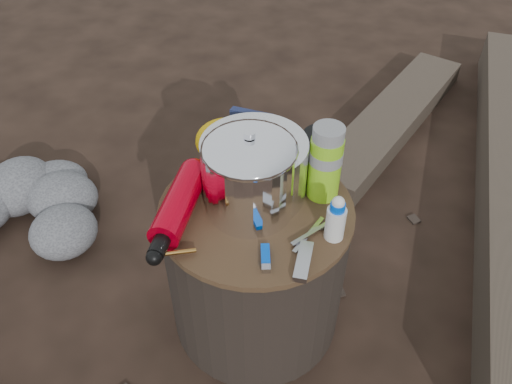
# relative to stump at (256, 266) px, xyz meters

# --- Properties ---
(ground) EXTENTS (60.00, 60.00, 0.00)m
(ground) POSITION_rel_stump_xyz_m (0.00, 0.00, -0.21)
(ground) COLOR black
(ground) RESTS_ON ground
(stump) EXTENTS (0.46, 0.46, 0.43)m
(stump) POSITION_rel_stump_xyz_m (0.00, 0.00, 0.00)
(stump) COLOR black
(stump) RESTS_ON ground
(log_small) EXTENTS (0.70, 1.06, 0.09)m
(log_small) POSITION_rel_stump_xyz_m (0.46, 1.00, -0.17)
(log_small) COLOR #3E332A
(log_small) RESTS_ON ground
(foil_windscreen) EXTENTS (0.25, 0.25, 0.15)m
(foil_windscreen) POSITION_rel_stump_xyz_m (-0.01, 0.05, 0.29)
(foil_windscreen) COLOR silver
(foil_windscreen) RESTS_ON stump
(camping_pot) EXTENTS (0.21, 0.21, 0.21)m
(camping_pot) POSITION_rel_stump_xyz_m (-0.01, 0.00, 0.32)
(camping_pot) COLOR white
(camping_pot) RESTS_ON stump
(fuel_bottle) EXTENTS (0.10, 0.30, 0.07)m
(fuel_bottle) POSITION_rel_stump_xyz_m (-0.17, -0.04, 0.25)
(fuel_bottle) COLOR #AD0013
(fuel_bottle) RESTS_ON stump
(thermos) EXTENTS (0.08, 0.08, 0.19)m
(thermos) POSITION_rel_stump_xyz_m (0.15, 0.07, 0.31)
(thermos) COLOR #84CE1A
(thermos) RESTS_ON stump
(travel_mug) EXTENTS (0.09, 0.09, 0.13)m
(travel_mug) POSITION_rel_stump_xyz_m (0.14, 0.13, 0.28)
(travel_mug) COLOR black
(travel_mug) RESTS_ON stump
(stuff_sack) EXTENTS (0.17, 0.14, 0.12)m
(stuff_sack) POSITION_rel_stump_xyz_m (-0.09, 0.17, 0.27)
(stuff_sack) COLOR #ECB006
(stuff_sack) RESTS_ON stump
(food_pouch) EXTENTS (0.11, 0.05, 0.14)m
(food_pouch) POSITION_rel_stump_xyz_m (-0.04, 0.19, 0.28)
(food_pouch) COLOR #141D45
(food_pouch) RESTS_ON stump
(lighter) EXTENTS (0.03, 0.08, 0.01)m
(lighter) POSITION_rel_stump_xyz_m (0.04, -0.15, 0.22)
(lighter) COLOR blue
(lighter) RESTS_ON stump
(multitool) EXTENTS (0.04, 0.11, 0.01)m
(multitool) POSITION_rel_stump_xyz_m (0.12, -0.16, 0.22)
(multitool) COLOR #B2B2B7
(multitool) RESTS_ON stump
(pot_grabber) EXTENTS (0.10, 0.12, 0.01)m
(pot_grabber) POSITION_rel_stump_xyz_m (0.13, -0.07, 0.22)
(pot_grabber) COLOR #B2B2B7
(pot_grabber) RESTS_ON stump
(squeeze_bottle) EXTENTS (0.04, 0.04, 0.10)m
(squeeze_bottle) POSITION_rel_stump_xyz_m (0.18, -0.07, 0.27)
(squeeze_bottle) COLOR silver
(squeeze_bottle) RESTS_ON stump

